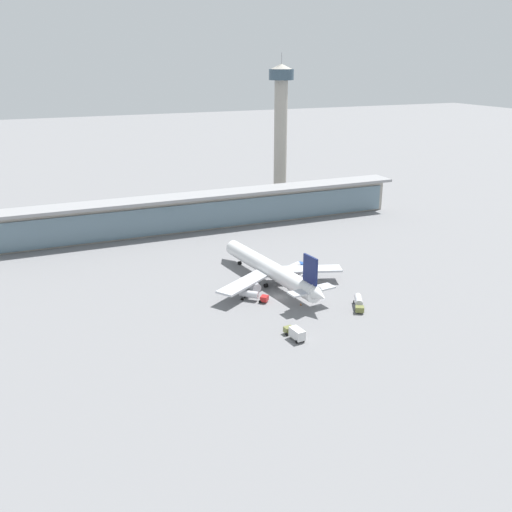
{
  "coord_description": "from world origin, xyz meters",
  "views": [
    {
      "loc": [
        -70.36,
        -143.74,
        68.39
      ],
      "look_at": [
        0.0,
        18.27,
        7.2
      ],
      "focal_mm": 40.25,
      "sensor_mm": 36.0,
      "label": 1
    }
  ],
  "objects_px": {
    "service_truck_mid_apron_blue": "(295,266)",
    "service_truck_by_tail_olive": "(359,302)",
    "safety_cone_alpha": "(301,304)",
    "service_truck_near_nose_red": "(253,295)",
    "service_truck_on_taxiway_red": "(301,284)",
    "service_truck_under_wing_olive": "(295,333)",
    "airliner_on_stand": "(271,270)",
    "control_tower": "(281,122)"
  },
  "relations": [
    {
      "from": "service_truck_mid_apron_blue",
      "to": "service_truck_by_tail_olive",
      "type": "height_order",
      "value": "same"
    },
    {
      "from": "safety_cone_alpha",
      "to": "service_truck_mid_apron_blue",
      "type": "bearing_deg",
      "value": 66.31
    },
    {
      "from": "service_truck_near_nose_red",
      "to": "service_truck_on_taxiway_red",
      "type": "relative_size",
      "value": 1.12
    },
    {
      "from": "service_truck_under_wing_olive",
      "to": "service_truck_by_tail_olive",
      "type": "distance_m",
      "value": 27.58
    },
    {
      "from": "service_truck_near_nose_red",
      "to": "airliner_on_stand",
      "type": "bearing_deg",
      "value": 42.25
    },
    {
      "from": "service_truck_near_nose_red",
      "to": "service_truck_mid_apron_blue",
      "type": "distance_m",
      "value": 28.64
    },
    {
      "from": "service_truck_by_tail_olive",
      "to": "safety_cone_alpha",
      "type": "distance_m",
      "value": 16.66
    },
    {
      "from": "airliner_on_stand",
      "to": "control_tower",
      "type": "bearing_deg",
      "value": 62.96
    },
    {
      "from": "service_truck_on_taxiway_red",
      "to": "service_truck_by_tail_olive",
      "type": "bearing_deg",
      "value": -70.57
    },
    {
      "from": "service_truck_mid_apron_blue",
      "to": "service_truck_by_tail_olive",
      "type": "bearing_deg",
      "value": -84.82
    },
    {
      "from": "control_tower",
      "to": "service_truck_under_wing_olive",
      "type": "bearing_deg",
      "value": -114.22
    },
    {
      "from": "service_truck_by_tail_olive",
      "to": "safety_cone_alpha",
      "type": "relative_size",
      "value": 12.34
    },
    {
      "from": "control_tower",
      "to": "service_truck_mid_apron_blue",
      "type": "bearing_deg",
      "value": -112.87
    },
    {
      "from": "service_truck_mid_apron_blue",
      "to": "safety_cone_alpha",
      "type": "xyz_separation_m",
      "value": [
        -11.4,
        -25.99,
        -1.39
      ]
    },
    {
      "from": "airliner_on_stand",
      "to": "service_truck_by_tail_olive",
      "type": "height_order",
      "value": "airliner_on_stand"
    },
    {
      "from": "airliner_on_stand",
      "to": "control_tower",
      "type": "relative_size",
      "value": 0.83
    },
    {
      "from": "airliner_on_stand",
      "to": "control_tower",
      "type": "distance_m",
      "value": 121.57
    },
    {
      "from": "service_truck_mid_apron_blue",
      "to": "service_truck_on_taxiway_red",
      "type": "bearing_deg",
      "value": -109.42
    },
    {
      "from": "airliner_on_stand",
      "to": "service_truck_under_wing_olive",
      "type": "relative_size",
      "value": 7.85
    },
    {
      "from": "airliner_on_stand",
      "to": "safety_cone_alpha",
      "type": "xyz_separation_m",
      "value": [
        0.97,
        -18.46,
        -4.61
      ]
    },
    {
      "from": "service_truck_by_tail_olive",
      "to": "service_truck_near_nose_red",
      "type": "bearing_deg",
      "value": 146.94
    },
    {
      "from": "service_truck_mid_apron_blue",
      "to": "safety_cone_alpha",
      "type": "bearing_deg",
      "value": -113.69
    },
    {
      "from": "service_truck_under_wing_olive",
      "to": "service_truck_on_taxiway_red",
      "type": "bearing_deg",
      "value": 60.11
    },
    {
      "from": "service_truck_near_nose_red",
      "to": "safety_cone_alpha",
      "type": "distance_m",
      "value": 14.62
    },
    {
      "from": "service_truck_near_nose_red",
      "to": "service_truck_mid_apron_blue",
      "type": "height_order",
      "value": "same"
    },
    {
      "from": "service_truck_under_wing_olive",
      "to": "service_truck_on_taxiway_red",
      "type": "distance_m",
      "value": 36.35
    },
    {
      "from": "service_truck_mid_apron_blue",
      "to": "service_truck_by_tail_olive",
      "type": "relative_size",
      "value": 1.0
    },
    {
      "from": "safety_cone_alpha",
      "to": "service_truck_by_tail_olive",
      "type": "bearing_deg",
      "value": -29.18
    },
    {
      "from": "airliner_on_stand",
      "to": "safety_cone_alpha",
      "type": "distance_m",
      "value": 19.06
    },
    {
      "from": "service_truck_by_tail_olive",
      "to": "control_tower",
      "type": "bearing_deg",
      "value": 73.93
    },
    {
      "from": "service_truck_mid_apron_blue",
      "to": "service_truck_by_tail_olive",
      "type": "xyz_separation_m",
      "value": [
        3.09,
        -34.09,
        0.0
      ]
    },
    {
      "from": "service_truck_on_taxiway_red",
      "to": "safety_cone_alpha",
      "type": "distance_m",
      "value": 15.03
    },
    {
      "from": "service_truck_near_nose_red",
      "to": "service_truck_on_taxiway_red",
      "type": "bearing_deg",
      "value": 13.58
    },
    {
      "from": "service_truck_under_wing_olive",
      "to": "safety_cone_alpha",
      "type": "relative_size",
      "value": 10.7
    },
    {
      "from": "service_truck_on_taxiway_red",
      "to": "safety_cone_alpha",
      "type": "xyz_separation_m",
      "value": [
        -6.94,
        -13.33,
        -0.49
      ]
    },
    {
      "from": "service_truck_on_taxiway_red",
      "to": "control_tower",
      "type": "bearing_deg",
      "value": 67.52
    },
    {
      "from": "control_tower",
      "to": "safety_cone_alpha",
      "type": "distance_m",
      "value": 138.53
    },
    {
      "from": "service_truck_under_wing_olive",
      "to": "service_truck_mid_apron_blue",
      "type": "relative_size",
      "value": 0.86
    },
    {
      "from": "service_truck_mid_apron_blue",
      "to": "control_tower",
      "type": "xyz_separation_m",
      "value": [
        40.72,
        96.53,
        36.87
      ]
    },
    {
      "from": "service_truck_near_nose_red",
      "to": "service_truck_under_wing_olive",
      "type": "relative_size",
      "value": 1.04
    },
    {
      "from": "service_truck_by_tail_olive",
      "to": "control_tower",
      "type": "xyz_separation_m",
      "value": [
        37.63,
        130.61,
        36.87
      ]
    },
    {
      "from": "service_truck_under_wing_olive",
      "to": "airliner_on_stand",
      "type": "bearing_deg",
      "value": 74.45
    }
  ]
}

